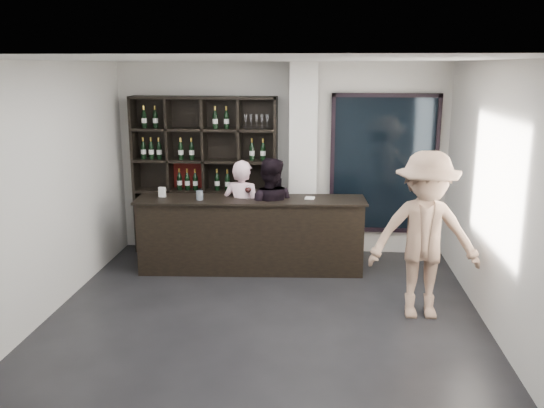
# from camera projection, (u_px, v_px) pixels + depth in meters

# --- Properties ---
(floor) EXTENTS (5.00, 5.50, 0.01)m
(floor) POSITION_uv_depth(u_px,v_px,m) (263.00, 325.00, 6.48)
(floor) COLOR black
(floor) RESTS_ON ground
(wine_shelf) EXTENTS (2.20, 0.35, 2.40)m
(wine_shelf) POSITION_uv_depth(u_px,v_px,m) (205.00, 176.00, 8.78)
(wine_shelf) COLOR black
(wine_shelf) RESTS_ON floor
(structural_column) EXTENTS (0.40, 0.40, 2.90)m
(structural_column) POSITION_uv_depth(u_px,v_px,m) (303.00, 162.00, 8.51)
(structural_column) COLOR silver
(structural_column) RESTS_ON floor
(glass_panel) EXTENTS (1.60, 0.08, 2.10)m
(glass_panel) POSITION_uv_depth(u_px,v_px,m) (384.00, 164.00, 8.63)
(glass_panel) COLOR black
(glass_panel) RESTS_ON floor
(tasting_counter) EXTENTS (3.18, 0.66, 1.05)m
(tasting_counter) POSITION_uv_depth(u_px,v_px,m) (251.00, 235.00, 8.08)
(tasting_counter) COLOR black
(tasting_counter) RESTS_ON floor
(taster_pink) EXTENTS (0.65, 0.51, 1.57)m
(taster_pink) POSITION_uv_depth(u_px,v_px,m) (242.00, 215.00, 8.13)
(taster_pink) COLOR silver
(taster_pink) RESTS_ON floor
(taster_black) EXTENTS (0.82, 0.65, 1.61)m
(taster_black) POSITION_uv_depth(u_px,v_px,m) (269.00, 214.00, 8.09)
(taster_black) COLOR black
(taster_black) RESTS_ON floor
(customer) EXTENTS (1.26, 0.74, 1.93)m
(customer) POSITION_uv_depth(u_px,v_px,m) (425.00, 236.00, 6.49)
(customer) COLOR #97745D
(customer) RESTS_ON floor
(wine_glass) EXTENTS (0.11, 0.11, 0.22)m
(wine_glass) POSITION_uv_depth(u_px,v_px,m) (248.00, 191.00, 7.91)
(wine_glass) COLOR white
(wine_glass) RESTS_ON tasting_counter
(spit_cup) EXTENTS (0.12, 0.12, 0.13)m
(spit_cup) POSITION_uv_depth(u_px,v_px,m) (200.00, 195.00, 7.88)
(spit_cup) COLOR #AFBFD1
(spit_cup) RESTS_ON tasting_counter
(napkin_stack) EXTENTS (0.14, 0.14, 0.02)m
(napkin_stack) POSITION_uv_depth(u_px,v_px,m) (310.00, 198.00, 7.95)
(napkin_stack) COLOR white
(napkin_stack) RESTS_ON tasting_counter
(card_stand) EXTENTS (0.10, 0.06, 0.14)m
(card_stand) POSITION_uv_depth(u_px,v_px,m) (162.00, 192.00, 8.05)
(card_stand) COLOR white
(card_stand) RESTS_ON tasting_counter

